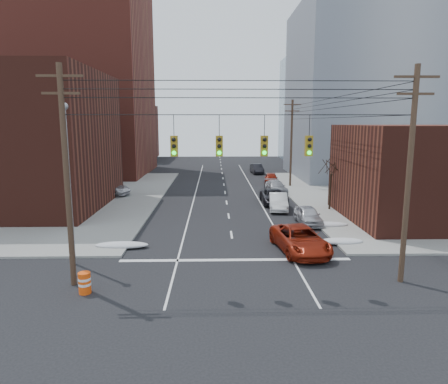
{
  "coord_description": "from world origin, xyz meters",
  "views": [
    {
      "loc": [
        -1.23,
        -16.57,
        8.26
      ],
      "look_at": [
        -0.52,
        13.29,
        3.0
      ],
      "focal_mm": 32.0,
      "sensor_mm": 36.0,
      "label": 1
    }
  ],
  "objects_px": {
    "lot_car_a": "(92,192)",
    "lot_car_b": "(107,189)",
    "construction_barrel": "(85,283)",
    "parked_car_c": "(274,197)",
    "parked_car_d": "(276,187)",
    "parked_car_b": "(278,202)",
    "parked_car_a": "(308,215)",
    "parked_car_f": "(257,169)",
    "parked_car_e": "(271,178)",
    "lot_car_c": "(55,203)",
    "lot_car_d": "(55,189)",
    "red_pickup": "(300,239)"
  },
  "relations": [
    {
      "from": "parked_car_f",
      "to": "lot_car_c",
      "type": "relative_size",
      "value": 0.96
    },
    {
      "from": "lot_car_b",
      "to": "lot_car_d",
      "type": "height_order",
      "value": "lot_car_b"
    },
    {
      "from": "parked_car_a",
      "to": "lot_car_a",
      "type": "distance_m",
      "value": 23.14
    },
    {
      "from": "parked_car_f",
      "to": "construction_barrel",
      "type": "distance_m",
      "value": 47.54
    },
    {
      "from": "parked_car_f",
      "to": "parked_car_c",
      "type": "bearing_deg",
      "value": -96.43
    },
    {
      "from": "parked_car_d",
      "to": "parked_car_b",
      "type": "bearing_deg",
      "value": -102.59
    },
    {
      "from": "construction_barrel",
      "to": "parked_car_c",
      "type": "bearing_deg",
      "value": 59.8
    },
    {
      "from": "lot_car_b",
      "to": "parked_car_e",
      "type": "bearing_deg",
      "value": -50.49
    },
    {
      "from": "parked_car_a",
      "to": "parked_car_d",
      "type": "bearing_deg",
      "value": 90.37
    },
    {
      "from": "parked_car_e",
      "to": "lot_car_a",
      "type": "distance_m",
      "value": 23.51
    },
    {
      "from": "red_pickup",
      "to": "lot_car_c",
      "type": "xyz_separation_m",
      "value": [
        -20.28,
        11.91,
        0.05
      ]
    },
    {
      "from": "red_pickup",
      "to": "lot_car_a",
      "type": "height_order",
      "value": "red_pickup"
    },
    {
      "from": "parked_car_b",
      "to": "parked_car_e",
      "type": "distance_m",
      "value": 16.32
    },
    {
      "from": "lot_car_b",
      "to": "construction_barrel",
      "type": "relative_size",
      "value": 5.07
    },
    {
      "from": "parked_car_b",
      "to": "lot_car_b",
      "type": "bearing_deg",
      "value": 164.1
    },
    {
      "from": "parked_car_f",
      "to": "construction_barrel",
      "type": "bearing_deg",
      "value": -110.65
    },
    {
      "from": "parked_car_b",
      "to": "parked_car_c",
      "type": "distance_m",
      "value": 2.81
    },
    {
      "from": "parked_car_c",
      "to": "parked_car_f",
      "type": "bearing_deg",
      "value": 87.91
    },
    {
      "from": "parked_car_f",
      "to": "lot_car_a",
      "type": "distance_m",
      "value": 29.77
    },
    {
      "from": "parked_car_b",
      "to": "lot_car_a",
      "type": "distance_m",
      "value": 19.72
    },
    {
      "from": "red_pickup",
      "to": "parked_car_c",
      "type": "relative_size",
      "value": 1.1
    },
    {
      "from": "parked_car_a",
      "to": "construction_barrel",
      "type": "relative_size",
      "value": 4.04
    },
    {
      "from": "parked_car_c",
      "to": "construction_barrel",
      "type": "distance_m",
      "value": 24.63
    },
    {
      "from": "parked_car_d",
      "to": "construction_barrel",
      "type": "height_order",
      "value": "parked_car_d"
    },
    {
      "from": "lot_car_b",
      "to": "lot_car_d",
      "type": "distance_m",
      "value": 5.86
    },
    {
      "from": "red_pickup",
      "to": "construction_barrel",
      "type": "relative_size",
      "value": 5.52
    },
    {
      "from": "parked_car_d",
      "to": "lot_car_d",
      "type": "relative_size",
      "value": 1.18
    },
    {
      "from": "lot_car_b",
      "to": "parked_car_a",
      "type": "bearing_deg",
      "value": -107.7
    },
    {
      "from": "parked_car_e",
      "to": "parked_car_f",
      "type": "distance_m",
      "value": 10.98
    },
    {
      "from": "lot_car_d",
      "to": "lot_car_c",
      "type": "bearing_deg",
      "value": -172.08
    },
    {
      "from": "parked_car_e",
      "to": "lot_car_c",
      "type": "xyz_separation_m",
      "value": [
        -22.44,
        -16.74,
        0.12
      ]
    },
    {
      "from": "parked_car_d",
      "to": "lot_car_a",
      "type": "height_order",
      "value": "lot_car_a"
    },
    {
      "from": "red_pickup",
      "to": "parked_car_f",
      "type": "xyz_separation_m",
      "value": [
        1.37,
        39.6,
        -0.04
      ]
    },
    {
      "from": "parked_car_a",
      "to": "lot_car_d",
      "type": "bearing_deg",
      "value": 151.73
    },
    {
      "from": "lot_car_b",
      "to": "lot_car_a",
      "type": "bearing_deg",
      "value": 171.25
    },
    {
      "from": "parked_car_a",
      "to": "parked_car_b",
      "type": "distance_m",
      "value": 5.61
    },
    {
      "from": "parked_car_d",
      "to": "lot_car_b",
      "type": "bearing_deg",
      "value": -179.82
    },
    {
      "from": "parked_car_f",
      "to": "lot_car_b",
      "type": "height_order",
      "value": "lot_car_b"
    },
    {
      "from": "parked_car_a",
      "to": "parked_car_c",
      "type": "relative_size",
      "value": 0.81
    },
    {
      "from": "parked_car_e",
      "to": "lot_car_c",
      "type": "bearing_deg",
      "value": -136.16
    },
    {
      "from": "lot_car_a",
      "to": "lot_car_b",
      "type": "relative_size",
      "value": 0.82
    },
    {
      "from": "lot_car_a",
      "to": "lot_car_d",
      "type": "height_order",
      "value": "lot_car_a"
    },
    {
      "from": "parked_car_f",
      "to": "construction_barrel",
      "type": "height_order",
      "value": "parked_car_f"
    },
    {
      "from": "parked_car_e",
      "to": "lot_car_c",
      "type": "distance_m",
      "value": 28.0
    },
    {
      "from": "parked_car_d",
      "to": "lot_car_a",
      "type": "bearing_deg",
      "value": -173.92
    },
    {
      "from": "parked_car_c",
      "to": "lot_car_d",
      "type": "relative_size",
      "value": 1.26
    },
    {
      "from": "lot_car_a",
      "to": "lot_car_b",
      "type": "height_order",
      "value": "lot_car_b"
    },
    {
      "from": "parked_car_c",
      "to": "lot_car_c",
      "type": "bearing_deg",
      "value": -171.15
    },
    {
      "from": "parked_car_c",
      "to": "lot_car_d",
      "type": "bearing_deg",
      "value": 168.56
    },
    {
      "from": "parked_car_a",
      "to": "parked_car_d",
      "type": "height_order",
      "value": "parked_car_a"
    }
  ]
}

